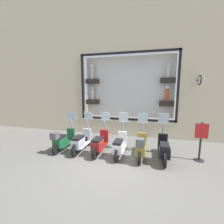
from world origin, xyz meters
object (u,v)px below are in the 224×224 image
at_px(shop_sign_post, 201,141).
at_px(scooter_red_3, 100,143).
at_px(scooter_black_0, 164,149).
at_px(scooter_white_2, 120,145).
at_px(scooter_silver_4, 81,141).
at_px(scooter_green_5, 63,140).
at_px(scooter_olive_1, 141,147).

bearing_deg(shop_sign_post, scooter_red_3, 94.40).
distance_m(scooter_black_0, scooter_white_2, 1.70).
bearing_deg(shop_sign_post, scooter_white_2, 95.70).
bearing_deg(shop_sign_post, scooter_black_0, 102.70).
relative_size(scooter_black_0, scooter_white_2, 1.01).
relative_size(scooter_silver_4, scooter_green_5, 1.01).
bearing_deg(scooter_red_3, scooter_olive_1, -92.11).
bearing_deg(scooter_black_0, scooter_green_5, 91.03).
bearing_deg(scooter_white_2, scooter_green_5, 91.59).
bearing_deg(scooter_silver_4, scooter_white_2, -90.06).
distance_m(scooter_black_0, scooter_green_5, 4.25).
bearing_deg(scooter_red_3, scooter_black_0, -89.95).
height_order(scooter_white_2, scooter_green_5, scooter_white_2).
bearing_deg(scooter_olive_1, shop_sign_post, -80.53).
relative_size(scooter_white_2, scooter_green_5, 1.00).
bearing_deg(scooter_red_3, scooter_white_2, -90.21).
xyz_separation_m(scooter_white_2, scooter_silver_4, (0.00, 1.70, 0.01)).
xyz_separation_m(scooter_black_0, scooter_silver_4, (-0.00, 3.40, -0.01)).
xyz_separation_m(scooter_olive_1, scooter_red_3, (0.06, 1.70, -0.03)).
bearing_deg(scooter_green_5, shop_sign_post, -86.18).
bearing_deg(shop_sign_post, scooter_silver_4, 93.63).
bearing_deg(scooter_silver_4, scooter_red_3, -89.91).
xyz_separation_m(scooter_red_3, scooter_green_5, (-0.07, 1.70, 0.01)).
bearing_deg(scooter_black_0, shop_sign_post, -77.30).
bearing_deg(scooter_silver_4, scooter_olive_1, -91.38).
xyz_separation_m(scooter_red_3, scooter_silver_4, (-0.00, 0.85, -0.00)).
height_order(scooter_red_3, scooter_silver_4, scooter_red_3).
bearing_deg(scooter_white_2, scooter_olive_1, -94.01).
distance_m(scooter_silver_4, scooter_green_5, 0.85).
xyz_separation_m(scooter_black_0, scooter_white_2, (-0.01, 1.70, -0.02)).
bearing_deg(scooter_green_5, scooter_white_2, -88.41).
height_order(scooter_black_0, scooter_silver_4, scooter_black_0).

